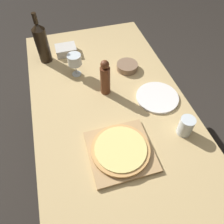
% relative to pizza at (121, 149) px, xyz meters
% --- Properties ---
extents(ground_plane, '(12.00, 12.00, 0.00)m').
position_rel_pizza_xyz_m(ground_plane, '(0.04, 0.31, -0.79)').
color(ground_plane, '#2D2823').
extents(dining_table, '(0.90, 1.70, 0.76)m').
position_rel_pizza_xyz_m(dining_table, '(0.04, 0.31, -0.12)').
color(dining_table, tan).
rests_on(dining_table, ground_plane).
extents(cutting_board, '(0.31, 0.31, 0.02)m').
position_rel_pizza_xyz_m(cutting_board, '(-0.00, 0.00, -0.02)').
color(cutting_board, tan).
rests_on(cutting_board, dining_table).
extents(pizza, '(0.29, 0.29, 0.02)m').
position_rel_pizza_xyz_m(pizza, '(0.00, 0.00, 0.00)').
color(pizza, tan).
rests_on(pizza, cutting_board).
extents(wine_bottle, '(0.09, 0.09, 0.34)m').
position_rel_pizza_xyz_m(wine_bottle, '(-0.28, 0.84, 0.11)').
color(wine_bottle, black).
rests_on(wine_bottle, dining_table).
extents(pepper_mill, '(0.06, 0.06, 0.24)m').
position_rel_pizza_xyz_m(pepper_mill, '(0.04, 0.42, 0.08)').
color(pepper_mill, '#5B2D19').
rests_on(pepper_mill, dining_table).
extents(wine_glass, '(0.09, 0.09, 0.15)m').
position_rel_pizza_xyz_m(wine_glass, '(-0.10, 0.63, 0.08)').
color(wine_glass, silver).
rests_on(wine_glass, dining_table).
extents(small_bowl, '(0.14, 0.14, 0.04)m').
position_rel_pizza_xyz_m(small_bowl, '(0.23, 0.59, -0.01)').
color(small_bowl, '#84664C').
rests_on(small_bowl, dining_table).
extents(drinking_tumbler, '(0.08, 0.08, 0.11)m').
position_rel_pizza_xyz_m(drinking_tumbler, '(0.36, 0.02, 0.03)').
color(drinking_tumbler, silver).
rests_on(drinking_tumbler, dining_table).
extents(dinner_plate, '(0.25, 0.25, 0.01)m').
position_rel_pizza_xyz_m(dinner_plate, '(0.32, 0.29, -0.02)').
color(dinner_plate, white).
rests_on(dinner_plate, dining_table).
extents(food_container, '(0.14, 0.11, 0.05)m').
position_rel_pizza_xyz_m(food_container, '(-0.13, 0.88, -0.00)').
color(food_container, beige).
rests_on(food_container, dining_table).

